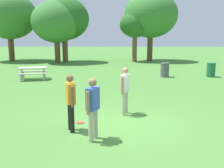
{
  "coord_description": "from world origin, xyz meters",
  "views": [
    {
      "loc": [
        -0.2,
        -7.49,
        2.67
      ],
      "look_at": [
        -0.33,
        1.37,
        1.0
      ],
      "focal_mm": 40.49,
      "sensor_mm": 36.0,
      "label": 1
    }
  ],
  "objects_px": {
    "picnic_table_near": "(33,71)",
    "tree_far_right": "(64,19)",
    "trash_can_further_along": "(165,70)",
    "trash_can_beside_table": "(211,70)",
    "person_thrower": "(125,88)",
    "tree_broad_center": "(56,22)",
    "tree_tall_left": "(9,16)",
    "tree_slender_mid": "(135,25)",
    "person_catcher": "(93,105)",
    "tree_back_left": "(151,15)",
    "person_bystander": "(71,99)",
    "frisbee": "(80,122)"
  },
  "relations": [
    {
      "from": "picnic_table_near",
      "to": "tree_far_right",
      "type": "height_order",
      "value": "tree_far_right"
    },
    {
      "from": "trash_can_further_along",
      "to": "trash_can_beside_table",
      "type": "bearing_deg",
      "value": 1.69
    },
    {
      "from": "person_thrower",
      "to": "tree_broad_center",
      "type": "relative_size",
      "value": 0.26
    },
    {
      "from": "tree_broad_center",
      "to": "tree_tall_left",
      "type": "bearing_deg",
      "value": 160.99
    },
    {
      "from": "picnic_table_near",
      "to": "trash_can_beside_table",
      "type": "xyz_separation_m",
      "value": [
        11.59,
        1.22,
        -0.08
      ]
    },
    {
      "from": "trash_can_further_along",
      "to": "tree_slender_mid",
      "type": "relative_size",
      "value": 0.18
    },
    {
      "from": "tree_broad_center",
      "to": "person_thrower",
      "type": "bearing_deg",
      "value": -70.14
    },
    {
      "from": "person_catcher",
      "to": "tree_back_left",
      "type": "height_order",
      "value": "tree_back_left"
    },
    {
      "from": "person_catcher",
      "to": "person_bystander",
      "type": "distance_m",
      "value": 0.93
    },
    {
      "from": "person_bystander",
      "to": "tree_tall_left",
      "type": "height_order",
      "value": "tree_tall_left"
    },
    {
      "from": "frisbee",
      "to": "tree_broad_center",
      "type": "distance_m",
      "value": 19.42
    },
    {
      "from": "person_thrower",
      "to": "tree_broad_center",
      "type": "distance_m",
      "value": 18.79
    },
    {
      "from": "picnic_table_near",
      "to": "tree_slender_mid",
      "type": "distance_m",
      "value": 14.11
    },
    {
      "from": "trash_can_beside_table",
      "to": "trash_can_further_along",
      "type": "relative_size",
      "value": 1.0
    },
    {
      "from": "person_bystander",
      "to": "tree_tall_left",
      "type": "bearing_deg",
      "value": 116.02
    },
    {
      "from": "trash_can_beside_table",
      "to": "person_bystander",
      "type": "bearing_deg",
      "value": -127.4
    },
    {
      "from": "tree_far_right",
      "to": "frisbee",
      "type": "bearing_deg",
      "value": -77.56
    },
    {
      "from": "picnic_table_near",
      "to": "tree_broad_center",
      "type": "height_order",
      "value": "tree_broad_center"
    },
    {
      "from": "frisbee",
      "to": "tree_broad_center",
      "type": "relative_size",
      "value": 0.04
    },
    {
      "from": "trash_can_beside_table",
      "to": "tree_back_left",
      "type": "xyz_separation_m",
      "value": [
        -2.63,
        11.17,
        4.45
      ]
    },
    {
      "from": "person_bystander",
      "to": "tree_broad_center",
      "type": "xyz_separation_m",
      "value": [
        -4.71,
        19.04,
        3.16
      ]
    },
    {
      "from": "trash_can_beside_table",
      "to": "tree_back_left",
      "type": "bearing_deg",
      "value": 103.26
    },
    {
      "from": "person_catcher",
      "to": "person_bystander",
      "type": "height_order",
      "value": "same"
    },
    {
      "from": "tree_broad_center",
      "to": "tree_slender_mid",
      "type": "xyz_separation_m",
      "value": [
        7.99,
        1.4,
        -0.24
      ]
    },
    {
      "from": "person_bystander",
      "to": "tree_slender_mid",
      "type": "bearing_deg",
      "value": 80.87
    },
    {
      "from": "person_bystander",
      "to": "tree_far_right",
      "type": "relative_size",
      "value": 0.25
    },
    {
      "from": "trash_can_further_along",
      "to": "tree_back_left",
      "type": "bearing_deg",
      "value": 87.62
    },
    {
      "from": "person_thrower",
      "to": "tree_slender_mid",
      "type": "height_order",
      "value": "tree_slender_mid"
    },
    {
      "from": "person_thrower",
      "to": "trash_can_beside_table",
      "type": "relative_size",
      "value": 1.71
    },
    {
      "from": "picnic_table_near",
      "to": "tree_far_right",
      "type": "relative_size",
      "value": 0.3
    },
    {
      "from": "person_thrower",
      "to": "trash_can_further_along",
      "type": "height_order",
      "value": "person_thrower"
    },
    {
      "from": "person_thrower",
      "to": "person_catcher",
      "type": "distance_m",
      "value": 2.43
    },
    {
      "from": "person_catcher",
      "to": "trash_can_beside_table",
      "type": "relative_size",
      "value": 1.71
    },
    {
      "from": "person_catcher",
      "to": "frisbee",
      "type": "relative_size",
      "value": 6.53
    },
    {
      "from": "tree_slender_mid",
      "to": "picnic_table_near",
      "type": "bearing_deg",
      "value": -121.81
    },
    {
      "from": "frisbee",
      "to": "tree_back_left",
      "type": "height_order",
      "value": "tree_back_left"
    },
    {
      "from": "tree_back_left",
      "to": "trash_can_beside_table",
      "type": "bearing_deg",
      "value": -76.74
    },
    {
      "from": "tree_slender_mid",
      "to": "person_thrower",
      "type": "bearing_deg",
      "value": -95.16
    },
    {
      "from": "tree_tall_left",
      "to": "tree_far_right",
      "type": "relative_size",
      "value": 1.11
    },
    {
      "from": "trash_can_further_along",
      "to": "person_catcher",
      "type": "bearing_deg",
      "value": -110.14
    },
    {
      "from": "person_thrower",
      "to": "tree_tall_left",
      "type": "relative_size",
      "value": 0.22
    },
    {
      "from": "tree_broad_center",
      "to": "tree_slender_mid",
      "type": "height_order",
      "value": "tree_broad_center"
    },
    {
      "from": "picnic_table_near",
      "to": "person_thrower",
      "type": "bearing_deg",
      "value": -52.33
    },
    {
      "from": "frisbee",
      "to": "person_catcher",
      "type": "bearing_deg",
      "value": -68.12
    },
    {
      "from": "picnic_table_near",
      "to": "frisbee",
      "type": "bearing_deg",
      "value": -63.15
    },
    {
      "from": "person_bystander",
      "to": "trash_can_beside_table",
      "type": "distance_m",
      "value": 12.6
    },
    {
      "from": "person_thrower",
      "to": "person_bystander",
      "type": "relative_size",
      "value": 1.0
    },
    {
      "from": "frisbee",
      "to": "tree_slender_mid",
      "type": "distance_m",
      "value": 20.36
    },
    {
      "from": "tree_far_right",
      "to": "tree_slender_mid",
      "type": "bearing_deg",
      "value": 5.38
    },
    {
      "from": "tree_broad_center",
      "to": "tree_back_left",
      "type": "distance_m",
      "value": 9.99
    }
  ]
}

